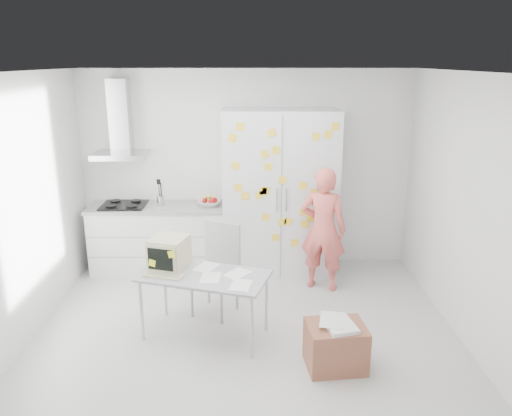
{
  "coord_description": "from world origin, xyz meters",
  "views": [
    {
      "loc": [
        0.07,
        -4.75,
        2.81
      ],
      "look_at": [
        0.12,
        0.64,
        1.2
      ],
      "focal_mm": 35.0,
      "sensor_mm": 36.0,
      "label": 1
    }
  ],
  "objects_px": {
    "person": "(323,229)",
    "chair": "(218,263)",
    "cardboard_box": "(336,345)",
    "desk": "(181,263)"
  },
  "relations": [
    {
      "from": "person",
      "to": "chair",
      "type": "bearing_deg",
      "value": 44.9
    },
    {
      "from": "person",
      "to": "cardboard_box",
      "type": "relative_size",
      "value": 2.7
    },
    {
      "from": "person",
      "to": "desk",
      "type": "bearing_deg",
      "value": 52.93
    },
    {
      "from": "desk",
      "to": "chair",
      "type": "bearing_deg",
      "value": 69.97
    },
    {
      "from": "person",
      "to": "chair",
      "type": "height_order",
      "value": "person"
    },
    {
      "from": "person",
      "to": "cardboard_box",
      "type": "bearing_deg",
      "value": 106.96
    },
    {
      "from": "desk",
      "to": "chair",
      "type": "distance_m",
      "value": 0.6
    },
    {
      "from": "person",
      "to": "chair",
      "type": "distance_m",
      "value": 1.42
    },
    {
      "from": "cardboard_box",
      "to": "chair",
      "type": "bearing_deg",
      "value": 135.95
    },
    {
      "from": "person",
      "to": "desk",
      "type": "height_order",
      "value": "person"
    }
  ]
}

